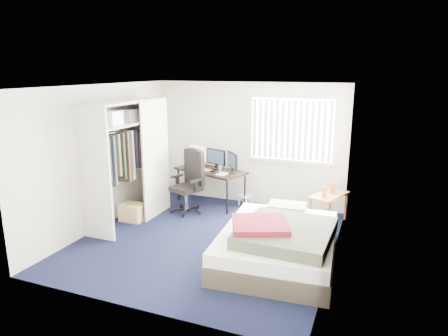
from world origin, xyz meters
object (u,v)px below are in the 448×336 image
desk (212,168)px  nightstand (329,198)px  bed (278,242)px  office_chair (189,188)px

desk → nightstand: desk is taller
nightstand → bed: nightstand is taller
nightstand → desk: bearing=173.7°
bed → office_chair: bearing=146.5°
office_chair → nightstand: (2.63, 0.36, 0.01)m
desk → office_chair: office_chair is taller
office_chair → desk: bearing=71.2°
office_chair → nightstand: 2.66m
bed → desk: bearing=133.4°
nightstand → bed: 1.85m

